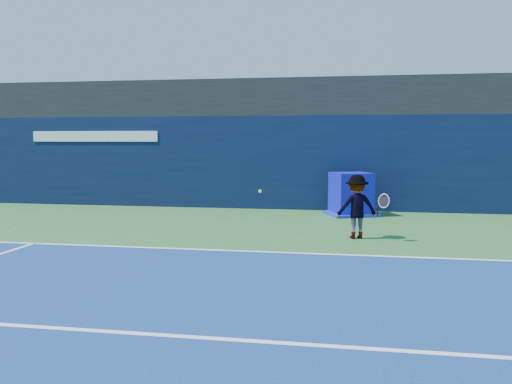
% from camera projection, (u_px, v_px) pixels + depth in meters
% --- Properties ---
extents(ground, '(80.00, 80.00, 0.00)m').
position_uv_depth(ground, '(227.00, 292.00, 8.43)').
color(ground, '#2D642E').
rests_on(ground, ground).
extents(baseline, '(24.00, 0.10, 0.01)m').
position_uv_depth(baseline, '(262.00, 252.00, 11.36)').
color(baseline, white).
rests_on(baseline, ground).
extents(service_line, '(24.00, 0.10, 0.01)m').
position_uv_depth(service_line, '(186.00, 337.00, 6.47)').
color(service_line, white).
rests_on(service_line, ground).
extents(stadium_band, '(36.00, 3.00, 1.20)m').
position_uv_depth(stadium_band, '(305.00, 99.00, 19.35)').
color(stadium_band, black).
rests_on(stadium_band, back_wall_assembly).
extents(back_wall_assembly, '(36.00, 1.03, 3.00)m').
position_uv_depth(back_wall_assembly, '(302.00, 162.00, 18.57)').
color(back_wall_assembly, '#091432').
rests_on(back_wall_assembly, ground).
extents(equipment_cart, '(1.74, 1.74, 1.27)m').
position_uv_depth(equipment_cart, '(351.00, 196.00, 16.89)').
color(equipment_cart, '#0D0CB5').
rests_on(equipment_cart, ground).
extents(tennis_player, '(1.25, 0.78, 1.45)m').
position_uv_depth(tennis_player, '(357.00, 207.00, 12.91)').
color(tennis_player, white).
rests_on(tennis_player, ground).
extents(tennis_ball, '(0.08, 0.08, 0.08)m').
position_uv_depth(tennis_ball, '(260.00, 191.00, 14.11)').
color(tennis_ball, '#F6F81B').
rests_on(tennis_ball, ground).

